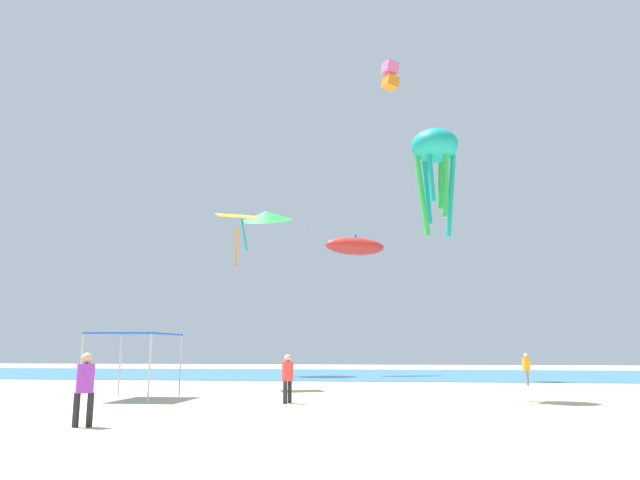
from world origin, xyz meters
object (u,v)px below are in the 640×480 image
(kite_inflatable_red, at_px, (355,246))
(kite_box_pink, at_px, (390,75))
(kite_octopus_teal, at_px, (435,151))
(kite_delta_green, at_px, (266,216))
(person_leftmost, at_px, (526,366))
(person_central, at_px, (85,383))
(canopy_tent, at_px, (135,337))
(kite_diamond_yellow, at_px, (237,219))
(person_near_tent, at_px, (288,375))

(kite_inflatable_red, xyz_separation_m, kite_box_pink, (2.92, -5.14, 11.24))
(kite_octopus_teal, bearing_deg, kite_delta_green, -124.81)
(kite_inflatable_red, bearing_deg, person_leftmost, -70.89)
(person_central, xyz_separation_m, kite_delta_green, (-1.50, 27.64, 10.68))
(kite_octopus_teal, xyz_separation_m, kite_inflatable_red, (-4.55, 19.94, -0.41))
(kite_octopus_teal, height_order, kite_delta_green, kite_delta_green)
(person_central, distance_m, kite_octopus_teal, 16.17)
(canopy_tent, bearing_deg, kite_inflatable_red, 71.00)
(canopy_tent, distance_m, person_central, 8.31)
(person_leftmost, distance_m, kite_delta_green, 21.49)
(person_central, distance_m, kite_diamond_yellow, 15.95)
(kite_inflatable_red, bearing_deg, kite_box_pink, -83.62)
(canopy_tent, xyz_separation_m, kite_octopus_teal, (11.94, 1.52, 7.65))
(person_central, relative_size, kite_delta_green, 0.45)
(person_central, xyz_separation_m, kite_box_pink, (7.99, 24.20, 19.78))
(kite_diamond_yellow, bearing_deg, person_central, 65.62)
(person_near_tent, bearing_deg, person_leftmost, 159.85)
(kite_octopus_teal, distance_m, kite_delta_green, 21.43)
(canopy_tent, height_order, person_leftmost, canopy_tent)
(person_leftmost, relative_size, kite_box_pink, 0.83)
(person_leftmost, height_order, kite_box_pink, kite_box_pink)
(person_leftmost, bearing_deg, kite_box_pink, -121.43)
(canopy_tent, height_order, kite_inflatable_red, kite_inflatable_red)
(canopy_tent, bearing_deg, kite_octopus_teal, 7.27)
(kite_inflatable_red, height_order, kite_box_pink, kite_box_pink)
(person_near_tent, relative_size, kite_octopus_teal, 0.37)
(canopy_tent, distance_m, kite_delta_green, 21.89)
(kite_diamond_yellow, bearing_deg, person_leftmost, 172.33)
(person_near_tent, bearing_deg, person_central, -7.43)
(person_near_tent, height_order, person_central, person_central)
(canopy_tent, relative_size, kite_box_pink, 1.58)
(kite_box_pink, xyz_separation_m, kite_delta_green, (-9.49, 3.45, -9.10))
(kite_inflatable_red, xyz_separation_m, kite_delta_green, (-6.57, -1.69, 2.14))
(kite_diamond_yellow, relative_size, kite_delta_green, 0.76)
(kite_octopus_teal, distance_m, kite_box_pink, 18.41)
(person_central, xyz_separation_m, kite_inflatable_red, (5.08, 29.34, 8.55))
(kite_diamond_yellow, bearing_deg, canopy_tent, 45.60)
(kite_inflatable_red, distance_m, kite_box_pink, 12.70)
(kite_diamond_yellow, relative_size, kite_box_pink, 1.49)
(kite_diamond_yellow, height_order, kite_inflatable_red, kite_inflatable_red)
(kite_octopus_teal, distance_m, kite_diamond_yellow, 10.90)
(person_leftmost, xyz_separation_m, kite_diamond_yellow, (-14.85, -4.53, 7.46))
(kite_octopus_teal, relative_size, kite_box_pink, 2.26)
(canopy_tent, bearing_deg, kite_delta_green, 87.63)
(person_near_tent, bearing_deg, kite_box_pink, -170.74)
(person_leftmost, height_order, kite_octopus_teal, kite_octopus_teal)
(person_central, xyz_separation_m, kite_octopus_teal, (9.63, 9.40, 8.96))
(kite_octopus_teal, height_order, kite_box_pink, kite_box_pink)
(person_central, relative_size, kite_octopus_teal, 0.40)
(person_near_tent, bearing_deg, kite_diamond_yellow, -128.84)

